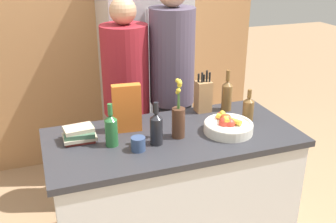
% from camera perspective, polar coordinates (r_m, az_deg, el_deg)
% --- Properties ---
extents(kitchen_island, '(1.58, 0.74, 0.88)m').
position_cam_1_polar(kitchen_island, '(2.69, 0.68, -11.80)').
color(kitchen_island, silver).
rests_on(kitchen_island, ground_plane).
extents(back_wall_wood, '(2.78, 0.12, 2.60)m').
position_cam_1_polar(back_wall_wood, '(3.76, -7.67, 12.42)').
color(back_wall_wood, '#AD7A4C').
rests_on(back_wall_wood, ground_plane).
extents(refrigerator, '(0.70, 0.63, 1.85)m').
position_cam_1_polar(refrigerator, '(3.55, -3.48, 5.73)').
color(refrigerator, '#B7B7BC').
rests_on(refrigerator, ground_plane).
extents(fruit_bowl, '(0.31, 0.31, 0.11)m').
position_cam_1_polar(fruit_bowl, '(2.51, 8.66, -2.01)').
color(fruit_bowl, silver).
rests_on(fruit_bowl, kitchen_island).
extents(knife_block, '(0.11, 0.09, 0.30)m').
position_cam_1_polar(knife_block, '(2.78, 5.13, 2.26)').
color(knife_block, '#A87A4C').
rests_on(knife_block, kitchen_island).
extents(flower_vase, '(0.08, 0.08, 0.38)m').
position_cam_1_polar(flower_vase, '(2.38, 1.53, -1.09)').
color(flower_vase, '#4C2D1E').
rests_on(flower_vase, kitchen_island).
extents(cereal_box, '(0.18, 0.08, 0.31)m').
position_cam_1_polar(cereal_box, '(2.46, -6.00, 0.47)').
color(cereal_box, orange).
rests_on(cereal_box, kitchen_island).
extents(coffee_mug, '(0.08, 0.12, 0.08)m').
position_cam_1_polar(coffee_mug, '(2.27, -4.35, -4.67)').
color(coffee_mug, '#334770').
rests_on(coffee_mug, kitchen_island).
extents(book_stack, '(0.20, 0.16, 0.09)m').
position_cam_1_polar(book_stack, '(2.43, -12.74, -3.23)').
color(book_stack, maroon).
rests_on(book_stack, kitchen_island).
extents(bottle_oil, '(0.08, 0.08, 0.27)m').
position_cam_1_polar(bottle_oil, '(2.31, -1.70, -2.39)').
color(bottle_oil, black).
rests_on(bottle_oil, kitchen_island).
extents(bottle_vinegar, '(0.07, 0.07, 0.30)m').
position_cam_1_polar(bottle_vinegar, '(2.82, 8.53, 2.45)').
color(bottle_vinegar, brown).
rests_on(bottle_vinegar, kitchen_island).
extents(bottle_wine, '(0.07, 0.07, 0.22)m').
position_cam_1_polar(bottle_wine, '(2.68, 11.57, 0.47)').
color(bottle_wine, brown).
rests_on(bottle_wine, kitchen_island).
extents(bottle_water, '(0.08, 0.08, 0.26)m').
position_cam_1_polar(bottle_water, '(2.31, -8.24, -2.57)').
color(bottle_water, '#286633').
rests_on(bottle_water, kitchen_island).
extents(person_at_sink, '(0.35, 0.35, 1.65)m').
position_cam_1_polar(person_at_sink, '(2.99, -6.04, 2.33)').
color(person_at_sink, '#383842').
rests_on(person_at_sink, ground_plane).
extents(person_in_blue, '(0.34, 0.34, 1.78)m').
position_cam_1_polar(person_in_blue, '(3.01, 0.57, 4.17)').
color(person_in_blue, '#383842').
rests_on(person_in_blue, ground_plane).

